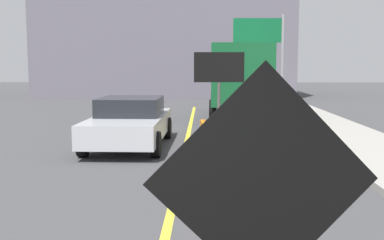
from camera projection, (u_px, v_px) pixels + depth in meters
lane_center_stripe at (171, 211)px, 7.33m from camera, size 0.14×36.00×0.01m
roadwork_sign at (263, 187)px, 3.16m from camera, size 1.62×0.26×2.33m
arrow_board_trailer at (219, 122)px, 14.88m from camera, size 1.60×1.87×2.70m
box_truck at (239, 78)px, 20.50m from camera, size 2.74×7.18×3.13m
pickup_car at (130, 122)px, 13.07m from camera, size 2.12×4.61×1.38m
highway_guide_sign at (268, 44)px, 25.03m from camera, size 2.79×0.18×5.00m
far_building_block at (167, 37)px, 34.76m from camera, size 17.84×9.13×8.76m
traffic_cone_mid_lane at (210, 194)px, 7.23m from camera, size 0.36×0.36×0.61m
traffic_cone_far_lane at (200, 155)px, 10.28m from camera, size 0.36×0.36×0.62m
traffic_cone_curbside at (207, 133)px, 13.17m from camera, size 0.36×0.36×0.77m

